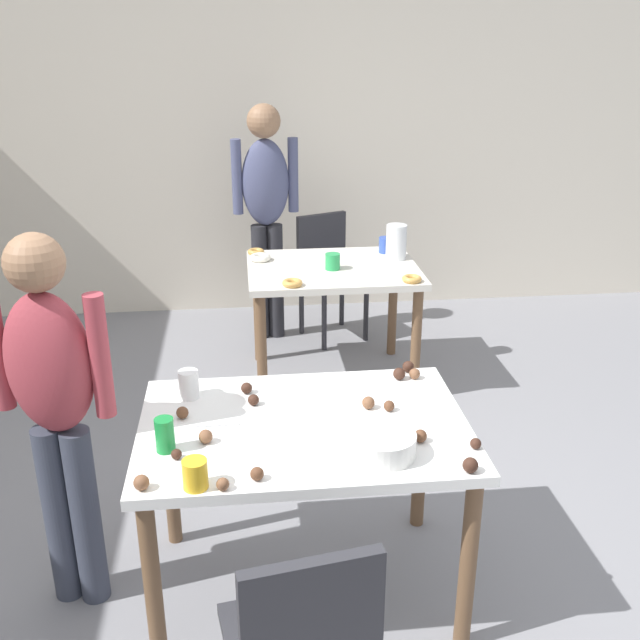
{
  "coord_description": "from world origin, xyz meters",
  "views": [
    {
      "loc": [
        -0.32,
        -2.42,
        2.1
      ],
      "look_at": [
        0.01,
        0.57,
        0.9
      ],
      "focal_mm": 41.38,
      "sensor_mm": 36.0,
      "label": 1
    }
  ],
  "objects": [
    {
      "name": "person_girl_near",
      "position": [
        -1.0,
        -0.01,
        0.88
      ],
      "size": [
        0.45,
        0.27,
        1.48
      ],
      "color": "#383D4C",
      "rests_on": "ground_plane"
    },
    {
      "name": "donut_far_1",
      "position": [
        0.63,
        1.47,
        0.77
      ],
      "size": [
        0.11,
        0.11,
        0.03
      ],
      "primitive_type": "torus",
      "color": "gold",
      "rests_on": "dining_table_far"
    },
    {
      "name": "donut_far_0",
      "position": [
        -0.05,
        1.47,
        0.77
      ],
      "size": [
        0.11,
        0.11,
        0.03
      ],
      "primitive_type": "torus",
      "color": "gold",
      "rests_on": "dining_table_far"
    },
    {
      "name": "cake_ball_12",
      "position": [
        -0.57,
        -0.26,
        0.77
      ],
      "size": [
        0.04,
        0.04,
        0.04
      ],
      "primitive_type": "sphere",
      "color": "#3D2319",
      "rests_on": "dining_table_near"
    },
    {
      "name": "cake_ball_3",
      "position": [
        -0.32,
        0.2,
        0.77
      ],
      "size": [
        0.04,
        0.04,
        0.04
      ],
      "primitive_type": "sphere",
      "color": "#3D2319",
      "rests_on": "dining_table_near"
    },
    {
      "name": "chair_far_table",
      "position": [
        0.28,
        2.55,
        0.5
      ],
      "size": [
        0.52,
        0.52,
        0.87
      ],
      "color": "#2D2D33",
      "rests_on": "ground_plane"
    },
    {
      "name": "donut_far_3",
      "position": [
        -0.21,
        1.97,
        0.77
      ],
      "size": [
        0.13,
        0.13,
        0.04
      ],
      "primitive_type": "torus",
      "color": "white",
      "rests_on": "dining_table_far"
    },
    {
      "name": "mixing_bowl",
      "position": [
        0.13,
        -0.31,
        0.79
      ],
      "size": [
        0.22,
        0.22,
        0.08
      ],
      "primitive_type": "cylinder",
      "color": "white",
      "rests_on": "dining_table_near"
    },
    {
      "name": "cup_far_1",
      "position": [
        0.21,
        1.75,
        0.8
      ],
      "size": [
        0.09,
        0.09,
        0.1
      ],
      "primitive_type": "cylinder",
      "color": "green",
      "rests_on": "dining_table_far"
    },
    {
      "name": "cup_near_0",
      "position": [
        -0.49,
        -0.43,
        0.8
      ],
      "size": [
        0.08,
        0.08,
        0.1
      ],
      "primitive_type": "cylinder",
      "color": "yellow",
      "rests_on": "dining_table_near"
    },
    {
      "name": "cake_ball_2",
      "position": [
        0.36,
        0.25,
        0.77
      ],
      "size": [
        0.04,
        0.04,
        0.04
      ],
      "primitive_type": "sphere",
      "color": "brown",
      "rests_on": "dining_table_near"
    },
    {
      "name": "cake_ball_7",
      "position": [
        0.35,
        0.32,
        0.77
      ],
      "size": [
        0.05,
        0.05,
        0.05
      ],
      "primitive_type": "sphere",
      "color": "#3D2319",
      "rests_on": "dining_table_near"
    },
    {
      "name": "dining_table_far",
      "position": [
        0.22,
        1.8,
        0.64
      ],
      "size": [
        1.03,
        0.8,
        0.75
      ],
      "color": "silver",
      "rests_on": "ground_plane"
    },
    {
      "name": "cake_ball_4",
      "position": [
        0.3,
        0.25,
        0.78
      ],
      "size": [
        0.05,
        0.05,
        0.05
      ],
      "primitive_type": "sphere",
      "color": "#3D2319",
      "rests_on": "dining_table_near"
    },
    {
      "name": "person_adult_far",
      "position": [
        -0.15,
        2.55,
        0.99
      ],
      "size": [
        0.45,
        0.22,
        1.64
      ],
      "color": "#28282D",
      "rests_on": "ground_plane"
    },
    {
      "name": "soda_can",
      "position": [
        -0.61,
        -0.2,
        0.81
      ],
      "size": [
        0.07,
        0.07,
        0.12
      ],
      "primitive_type": "cylinder",
      "color": "#198438",
      "rests_on": "dining_table_near"
    },
    {
      "name": "cake_ball_14",
      "position": [
        -0.41,
        -0.45,
        0.77
      ],
      "size": [
        0.04,
        0.04,
        0.04
      ],
      "primitive_type": "sphere",
      "color": "brown",
      "rests_on": "dining_table_near"
    },
    {
      "name": "cake_ball_8",
      "position": [
        0.45,
        -0.3,
        0.77
      ],
      "size": [
        0.04,
        0.04,
        0.04
      ],
      "primitive_type": "sphere",
      "color": "#3D2319",
      "rests_on": "dining_table_near"
    },
    {
      "name": "wall_back",
      "position": [
        0.0,
        3.2,
        1.3
      ],
      "size": [
        6.4,
        0.1,
        2.6
      ],
      "primitive_type": "cube",
      "color": "beige",
      "rests_on": "ground_plane"
    },
    {
      "name": "cake_ball_9",
      "position": [
        0.13,
        0.02,
        0.77
      ],
      "size": [
        0.05,
        0.05,
        0.05
      ],
      "primitive_type": "sphere",
      "color": "brown",
      "rests_on": "dining_table_near"
    },
    {
      "name": "dining_table_near",
      "position": [
        -0.12,
        -0.07,
        0.65
      ],
      "size": [
        1.2,
        0.83,
        0.75
      ],
      "color": "white",
      "rests_on": "ground_plane"
    },
    {
      "name": "cup_near_1",
      "position": [
        -0.55,
        0.19,
        0.81
      ],
      "size": [
        0.08,
        0.08,
        0.11
      ],
      "primitive_type": "cylinder",
      "color": "white",
      "rests_on": "dining_table_near"
    },
    {
      "name": "cake_ball_1",
      "position": [
        -0.66,
        -0.42,
        0.78
      ],
      "size": [
        0.05,
        0.05,
        0.05
      ],
      "primitive_type": "sphere",
      "color": "brown",
      "rests_on": "dining_table_near"
    },
    {
      "name": "cake_ball_10",
      "position": [
        -0.56,
        0.02,
        0.77
      ],
      "size": [
        0.05,
        0.05,
        0.05
      ],
      "primitive_type": "sphere",
      "color": "brown",
      "rests_on": "dining_table_near"
    },
    {
      "name": "cake_ball_15",
      "position": [
        0.39,
        -0.44,
        0.78
      ],
      "size": [
        0.05,
        0.05,
        0.05
      ],
      "primitive_type": "sphere",
      "color": "#3D2319",
      "rests_on": "dining_table_near"
    },
    {
      "name": "ground_plane",
      "position": [
        0.0,
        0.0,
        0.0
      ],
      "size": [
        6.4,
        6.4,
        0.0
      ],
      "primitive_type": "plane",
      "color": "gray"
    },
    {
      "name": "cake_ball_5",
      "position": [
        0.27,
        -0.24,
        0.77
      ],
      "size": [
        0.05,
        0.05,
        0.05
      ],
      "primitive_type": "sphere",
      "color": "brown",
      "rests_on": "dining_table_near"
    },
    {
      "name": "pitcher_far",
      "position": [
        0.63,
        1.92,
        0.86
      ],
      "size": [
        0.13,
        0.13,
        0.21
      ],
      "primitive_type": "cylinder",
      "color": "white",
      "rests_on": "dining_table_far"
    },
    {
      "name": "cake_ball_6",
      "position": [
        0.21,
        -0.01,
        0.77
      ],
      "size": [
        0.04,
        0.04,
        0.04
      ],
      "primitive_type": "sphere",
      "color": "brown",
      "rests_on": "dining_table_near"
    },
    {
      "name": "cake_ball_11",
      "position": [
        -0.3,
        0.1,
        0.77
      ],
      "size": [
        0.04,
        0.04,
        0.04
      ],
      "primitive_type": "sphere",
      "color": "#3D2319",
      "rests_on": "dining_table_near"
    },
    {
      "name": "cup_far_0",
      "position": [
        0.59,
        2.06,
        0.8
      ],
      "size": [
        0.08,
        0.08,
        0.1
      ],
      "primitive_type": "cylinder",
      "color": "#3351B2",
      "rests_on": "dining_table_far"
    },
    {
      "name": "donut_far_2",
      "position": [
        -0.23,
        2.12,
        0.77
      ],
      "size": [
        0.11,
        0.11,
        0.03
      ],
      "primitive_type": "torus",
      "color": "gold",
      "rests_on": "dining_table_far"
    },
    {
      "name": "fork_near",
      "position": [
        -0.44,
        -0.05,
        0.75
      ],
      "size": [
        0.17,
        0.02,
        0.01
      ],
      "primitive_type": "cube",
      "color": "silver",
      "rests_on": "dining_table_near"
    },
    {
      "name": "cake_ball_0",
      "position": [
        -0.47,
        -0.16,
        0.77
      ],
      "size": [
        0.05,
        0.05,
        0.05
      ],
      "primitive_type": "sphere",
      "color": "brown",
      "rests_on": "dining_table_near"
    },
    {
      "name": "cake_ball_13",
      "position": [
        -0.3,
        -0.41,
        0.77
      ],
      "size": [
        0.04,
        0.04,
        0.04
      ],
      "primitive_type": "sphere",
      "color": "brown",
      "rests_on": "dining_table_near"
    }
  ]
}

